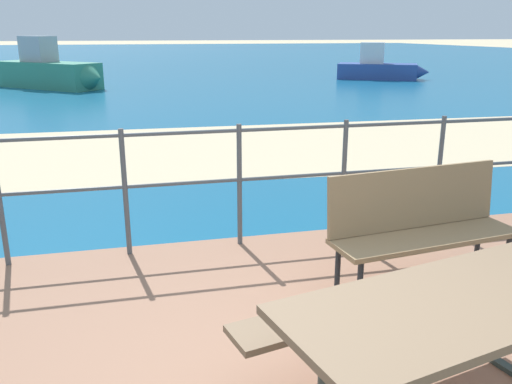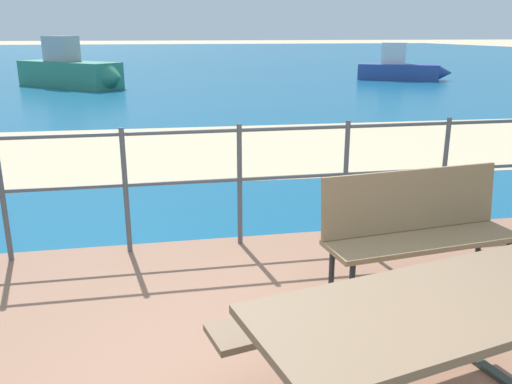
{
  "view_description": "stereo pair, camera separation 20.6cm",
  "coord_description": "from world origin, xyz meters",
  "px_view_note": "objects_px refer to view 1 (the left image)",
  "views": [
    {
      "loc": [
        -0.91,
        -1.98,
        1.92
      ],
      "look_at": [
        0.14,
        2.39,
        0.56
      ],
      "focal_mm": 37.38,
      "sensor_mm": 36.0,
      "label": 1
    },
    {
      "loc": [
        -0.71,
        -2.03,
        1.92
      ],
      "look_at": [
        0.14,
        2.39,
        0.56
      ],
      "focal_mm": 37.38,
      "sensor_mm": 36.0,
      "label": 2
    }
  ],
  "objects_px": {
    "picnic_table": "(462,335)",
    "park_bench": "(420,220)",
    "boat_near": "(49,72)",
    "boat_mid": "(378,68)"
  },
  "relations": [
    {
      "from": "picnic_table",
      "to": "park_bench",
      "type": "xyz_separation_m",
      "value": [
        0.65,
        1.48,
        -0.04
      ]
    },
    {
      "from": "park_bench",
      "to": "boat_mid",
      "type": "relative_size",
      "value": 0.4
    },
    {
      "from": "park_bench",
      "to": "boat_near",
      "type": "distance_m",
      "value": 17.46
    },
    {
      "from": "boat_near",
      "to": "park_bench",
      "type": "bearing_deg",
      "value": -31.43
    },
    {
      "from": "boat_near",
      "to": "picnic_table",
      "type": "bearing_deg",
      "value": -34.56
    },
    {
      "from": "picnic_table",
      "to": "boat_near",
      "type": "bearing_deg",
      "value": 89.22
    },
    {
      "from": "picnic_table",
      "to": "boat_mid",
      "type": "height_order",
      "value": "boat_mid"
    },
    {
      "from": "picnic_table",
      "to": "boat_near",
      "type": "xyz_separation_m",
      "value": [
        -3.99,
        18.31,
        -0.07
      ]
    },
    {
      "from": "park_bench",
      "to": "boat_mid",
      "type": "bearing_deg",
      "value": 57.79
    },
    {
      "from": "picnic_table",
      "to": "park_bench",
      "type": "distance_m",
      "value": 1.62
    }
  ]
}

